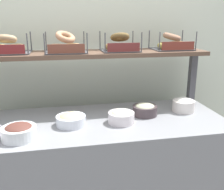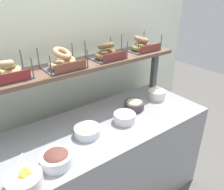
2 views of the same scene
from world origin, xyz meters
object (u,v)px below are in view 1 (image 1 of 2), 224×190
at_px(bagel_basket_sesame, 66,46).
at_px(bagel_basket_everything, 171,44).
at_px(bowl_tuna_salad, 145,109).
at_px(bagel_basket_cinnamon_raisin, 120,45).
at_px(bagel_basket_plain, 7,47).
at_px(bowl_cream_cheese, 184,104).
at_px(bowl_egg_salad, 71,119).
at_px(bowl_chocolate_spread, 19,131).
at_px(bowl_scallion_spread, 121,116).

height_order(bagel_basket_sesame, bagel_basket_everything, bagel_basket_sesame).
distance_m(bowl_tuna_salad, bagel_basket_cinnamon_raisin, 0.51).
bearing_deg(bagel_basket_plain, bowl_tuna_salad, -14.74).
xyz_separation_m(bagel_basket_sesame, bagel_basket_everything, (0.80, 0.03, -0.00)).
xyz_separation_m(bowl_cream_cheese, bagel_basket_sesame, (-0.83, 0.19, 0.43)).
relative_size(bagel_basket_plain, bagel_basket_sesame, 1.04).
height_order(bowl_egg_salad, bowl_cream_cheese, bowl_cream_cheese).
distance_m(bowl_cream_cheese, bagel_basket_sesame, 0.96).
bearing_deg(bowl_egg_salad, bagel_basket_cinnamon_raisin, 38.27).
xyz_separation_m(bowl_cream_cheese, bagel_basket_plain, (-1.23, 0.22, 0.42)).
bearing_deg(bowl_chocolate_spread, bagel_basket_plain, 102.12).
xyz_separation_m(bowl_chocolate_spread, bowl_cream_cheese, (1.13, 0.25, 0.01)).
xyz_separation_m(bowl_tuna_salad, bagel_basket_cinnamon_raisin, (-0.14, 0.22, 0.43)).
height_order(bowl_cream_cheese, bagel_basket_cinnamon_raisin, bagel_basket_cinnamon_raisin).
xyz_separation_m(bagel_basket_sesame, bagel_basket_cinnamon_raisin, (0.39, 0.01, -0.00)).
bearing_deg(bowl_tuna_salad, bagel_basket_cinnamon_raisin, 121.54).
distance_m(bowl_tuna_salad, bowl_egg_salad, 0.53).
bearing_deg(bowl_chocolate_spread, bowl_egg_salad, 25.62).
bearing_deg(bowl_scallion_spread, bowl_tuna_salad, 28.74).
distance_m(bowl_egg_salad, bagel_basket_cinnamon_raisin, 0.66).
relative_size(bowl_tuna_salad, bowl_egg_salad, 0.92).
bearing_deg(bowl_tuna_salad, bagel_basket_plain, 165.26).
height_order(bowl_tuna_salad, bowl_egg_salad, bowl_tuna_salad).
xyz_separation_m(bowl_tuna_salad, bagel_basket_sesame, (-0.53, 0.21, 0.44)).
relative_size(bowl_tuna_salad, bowl_cream_cheese, 1.09).
distance_m(bowl_scallion_spread, bagel_basket_cinnamon_raisin, 0.55).
bearing_deg(bagel_basket_cinnamon_raisin, bowl_tuna_salad, -58.46).
height_order(bagel_basket_plain, bagel_basket_cinnamon_raisin, bagel_basket_cinnamon_raisin).
bearing_deg(bagel_basket_plain, bowl_chocolate_spread, -77.88).
xyz_separation_m(bowl_chocolate_spread, bagel_basket_plain, (-0.10, 0.47, 0.43)).
bearing_deg(bowl_egg_salad, bowl_tuna_salad, 9.13).
xyz_separation_m(bagel_basket_cinnamon_raisin, bagel_basket_everything, (0.41, 0.02, -0.00)).
xyz_separation_m(bowl_egg_salad, bagel_basket_everything, (0.80, 0.33, 0.44)).
height_order(bagel_basket_cinnamon_raisin, bagel_basket_everything, bagel_basket_cinnamon_raisin).
xyz_separation_m(bowl_scallion_spread, bagel_basket_cinnamon_raisin, (0.06, 0.33, 0.43)).
bearing_deg(bagel_basket_everything, bowl_egg_salad, -157.85).
distance_m(bowl_chocolate_spread, bagel_basket_everything, 1.27).
height_order(bowl_tuna_salad, bowl_scallion_spread, bowl_scallion_spread).
bearing_deg(bagel_basket_plain, bagel_basket_everything, -0.09).
height_order(bagel_basket_sesame, bagel_basket_cinnamon_raisin, bagel_basket_sesame).
xyz_separation_m(bagel_basket_plain, bagel_basket_sesame, (0.40, -0.03, 0.00)).
distance_m(bagel_basket_sesame, bagel_basket_cinnamon_raisin, 0.39).
xyz_separation_m(bowl_chocolate_spread, bagel_basket_cinnamon_raisin, (0.69, 0.45, 0.43)).
relative_size(bowl_scallion_spread, bagel_basket_sesame, 0.59).
relative_size(bowl_cream_cheese, bagel_basket_everything, 0.55).
bearing_deg(bowl_scallion_spread, bowl_chocolate_spread, -169.15).
height_order(bowl_scallion_spread, bowl_egg_salad, bowl_scallion_spread).
xyz_separation_m(bagel_basket_plain, bagel_basket_everything, (1.20, -0.00, -0.00)).
distance_m(bowl_scallion_spread, bagel_basket_everything, 0.73).
xyz_separation_m(bowl_tuna_salad, bagel_basket_plain, (-0.93, 0.24, 0.43)).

